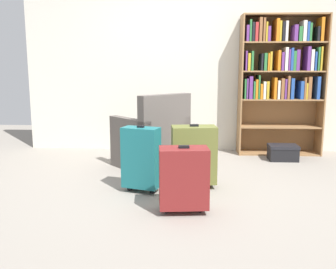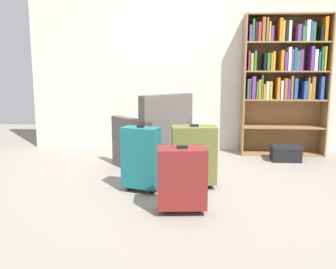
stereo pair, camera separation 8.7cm
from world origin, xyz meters
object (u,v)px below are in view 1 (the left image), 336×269
Objects in this scene: suitcase_dark_red at (184,178)px; armchair at (152,141)px; suitcase_olive at (194,155)px; mug at (195,163)px; storage_box at (283,152)px; suitcase_teal at (141,158)px; bookshelf at (281,73)px.

armchair is at bearing 105.37° from suitcase_dark_red.
mug is at bearing 87.40° from suitcase_olive.
armchair is at bearing 122.74° from suitcase_olive.
suitcase_dark_red reaches higher than storage_box.
suitcase_dark_red is 0.66m from suitcase_teal.
armchair is at bearing 88.76° from suitcase_teal.
armchair reaches higher than suitcase_olive.
suitcase_olive is (0.51, 0.17, -0.00)m from suitcase_teal.
suitcase_dark_red is at bearing -74.63° from armchair.
armchair reaches higher than mug.
storage_box is at bearing 18.72° from mug.
storage_box is at bearing 13.85° from armchair.
bookshelf is at bearing 52.80° from suitcase_olive.
suitcase_dark_red is (0.40, -1.45, -0.01)m from armchair.
suitcase_dark_red is (-1.28, -1.87, 0.20)m from storage_box.
bookshelf is at bearing 45.63° from suitcase_teal.
bookshelf is 1.91× the size of armchair.
suitcase_olive is at bearing 18.52° from suitcase_teal.
mug is at bearing -161.28° from storage_box.
suitcase_teal is 0.54m from suitcase_olive.
bookshelf is 15.77× the size of mug.
suitcase_olive is at bearing -57.26° from armchair.
bookshelf is 1.09m from storage_box.
armchair is 1.50m from suitcase_dark_red.
storage_box is at bearing 44.94° from suitcase_olive.
bookshelf is 2.73m from suitcase_dark_red.
suitcase_teal is at bearing -134.37° from bookshelf.
armchair is at bearing -177.34° from mug.
mug is 0.18× the size of suitcase_olive.
suitcase_olive is at bearing -92.60° from mug.
storage_box is (1.15, 0.39, 0.06)m from mug.
suitcase_teal reaches higher than mug.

